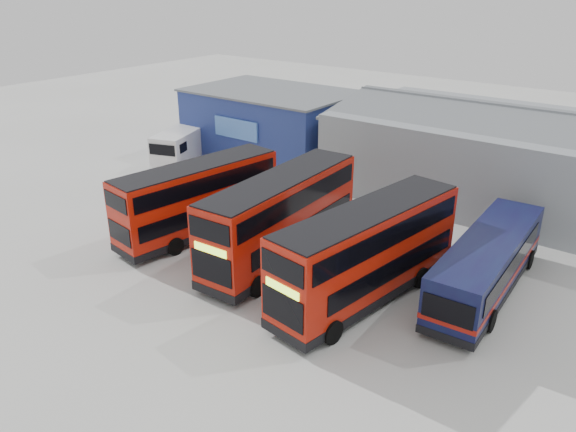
{
  "coord_description": "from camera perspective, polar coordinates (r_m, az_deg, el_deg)",
  "views": [
    {
      "loc": [
        12.55,
        -15.09,
        13.1
      ],
      "look_at": [
        -2.83,
        5.27,
        2.1
      ],
      "focal_mm": 35.0,
      "sensor_mm": 36.0,
      "label": 1
    }
  ],
  "objects": [
    {
      "name": "double_decker_left",
      "position": [
        30.39,
        -9.09,
        1.58
      ],
      "size": [
        3.58,
        9.68,
        4.01
      ],
      "rotation": [
        0.0,
        0.0,
        3.0
      ],
      "color": "red",
      "rests_on": "ground"
    },
    {
      "name": "ground_plane",
      "position": [
        23.6,
        -2.26,
        -10.42
      ],
      "size": [
        120.0,
        120.0,
        0.0
      ],
      "primitive_type": "plane",
      "color": "#ADADA8",
      "rests_on": "ground"
    },
    {
      "name": "double_decker_right",
      "position": [
        24.15,
        8.03,
        -3.96
      ],
      "size": [
        3.85,
        10.3,
        4.26
      ],
      "rotation": [
        0.0,
        0.0,
        -0.14
      ],
      "color": "red",
      "rests_on": "ground"
    },
    {
      "name": "double_decker_centre",
      "position": [
        27.29,
        -0.74,
        -0.34
      ],
      "size": [
        2.97,
        10.33,
        4.32
      ],
      "rotation": [
        0.0,
        0.0,
        0.05
      ],
      "color": "red",
      "rests_on": "ground"
    },
    {
      "name": "office_block",
      "position": [
        43.7,
        -1.65,
        9.39
      ],
      "size": [
        12.3,
        8.32,
        5.12
      ],
      "color": "navy",
      "rests_on": "ground"
    },
    {
      "name": "single_decker_blue",
      "position": [
        26.2,
        19.56,
        -4.8
      ],
      "size": [
        2.76,
        10.09,
        2.71
      ],
      "rotation": [
        0.0,
        0.0,
        3.18
      ],
      "color": "#0E183E",
      "rests_on": "ground"
    },
    {
      "name": "panel_van",
      "position": [
        43.19,
        -10.79,
        7.16
      ],
      "size": [
        3.93,
        6.02,
        2.46
      ],
      "rotation": [
        0.0,
        0.0,
        0.33
      ],
      "color": "white",
      "rests_on": "ground"
    }
  ]
}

